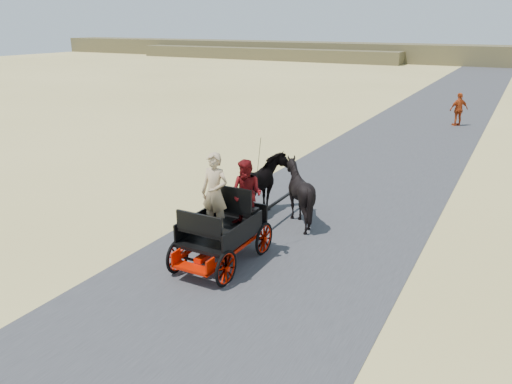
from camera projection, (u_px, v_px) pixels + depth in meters
The scene contains 10 objects.
ground at pixel (245, 281), 10.54m from camera, with size 140.00×140.00×0.00m, color tan.
road at pixel (245, 281), 10.53m from camera, with size 6.00×140.00×0.01m, color #38383A.
ridge_far at pixel (492, 56), 61.74m from camera, with size 140.00×6.00×2.40m, color brown.
ridge_near at pixel (263, 54), 72.04m from camera, with size 40.00×4.00×1.60m, color brown.
carriage at pixel (222, 247), 11.30m from camera, with size 1.30×2.40×0.72m, color black, non-canonical shape.
horse_left at pixel (263, 187), 13.89m from camera, with size 0.91×2.01×1.70m, color black.
horse_right at pixel (299, 193), 13.39m from camera, with size 1.37×1.54×1.70m, color black.
driver_man at pixel (215, 193), 11.03m from camera, with size 0.66×0.43×1.80m, color tan.
passenger_woman at pixel (247, 194), 11.30m from camera, with size 0.77×0.60×1.58m, color #660C0F.
pedestrian at pixel (459, 109), 26.00m from camera, with size 1.01×0.42×1.73m, color #A93A13.
Camera 1 is at (4.65, -8.12, 5.21)m, focal length 35.00 mm.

